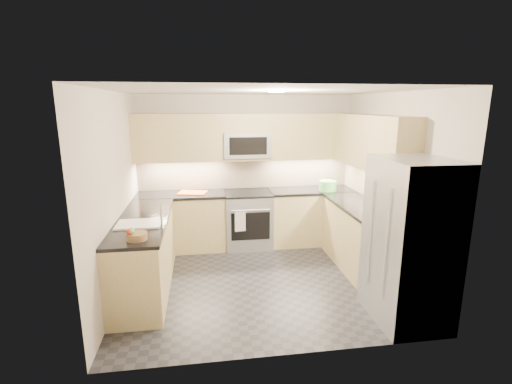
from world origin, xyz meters
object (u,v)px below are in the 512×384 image
(microwave, at_px, (247,145))
(cutting_board, at_px, (193,193))
(refrigerator, at_px, (410,242))
(utensil_bowl, at_px, (328,186))
(fruit_basket, at_px, (137,236))
(gas_range, at_px, (248,220))

(microwave, xyz_separation_m, cutting_board, (-0.90, -0.08, -0.75))
(refrigerator, height_order, utensil_bowl, refrigerator)
(microwave, xyz_separation_m, refrigerator, (1.45, -2.55, -0.80))
(utensil_bowl, relative_size, fruit_basket, 1.34)
(refrigerator, xyz_separation_m, utensil_bowl, (-0.12, 2.32, 0.12))
(gas_range, bearing_deg, utensil_bowl, -4.65)
(gas_range, bearing_deg, refrigerator, -59.12)
(microwave, height_order, fruit_basket, microwave)
(gas_range, xyz_separation_m, utensil_bowl, (1.33, -0.11, 0.57))
(gas_range, height_order, microwave, microwave)
(gas_range, bearing_deg, fruit_basket, -125.10)
(fruit_basket, bearing_deg, refrigerator, -7.46)
(gas_range, xyz_separation_m, microwave, (0.00, 0.12, 1.24))
(cutting_board, distance_m, fruit_basket, 2.16)
(gas_range, height_order, refrigerator, refrigerator)
(utensil_bowl, bearing_deg, microwave, 170.04)
(refrigerator, relative_size, fruit_basket, 8.37)
(cutting_board, bearing_deg, utensil_bowl, -3.81)
(gas_range, distance_m, refrigerator, 2.86)
(microwave, bearing_deg, refrigerator, -60.38)
(cutting_board, relative_size, fruit_basket, 2.05)
(utensil_bowl, height_order, fruit_basket, utensil_bowl)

